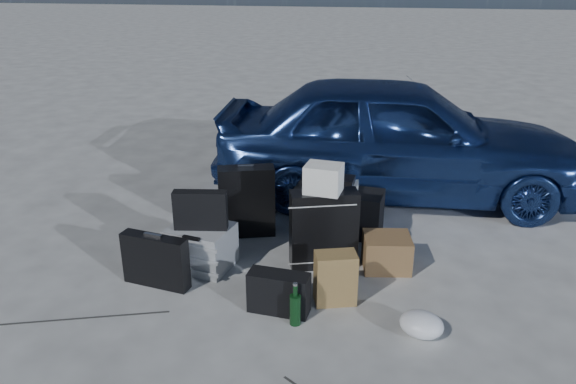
% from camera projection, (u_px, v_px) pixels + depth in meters
% --- Properties ---
extents(ground, '(60.00, 60.00, 0.00)m').
position_uv_depth(ground, '(269.00, 303.00, 3.98)').
color(ground, silver).
rests_on(ground, ground).
extents(car, '(3.70, 1.66, 1.24)m').
position_uv_depth(car, '(397.00, 137.00, 5.66)').
color(car, '#28468C').
rests_on(car, ground).
extents(pelican_case, '(0.54, 0.47, 0.34)m').
position_uv_depth(pelican_case, '(201.00, 247.00, 4.41)').
color(pelican_case, '#ABAEB0').
rests_on(pelican_case, ground).
extents(laptop_bag, '(0.42, 0.16, 0.30)m').
position_uv_depth(laptop_bag, '(200.00, 210.00, 4.27)').
color(laptop_bag, black).
rests_on(laptop_bag, pelican_case).
extents(briefcase, '(0.53, 0.21, 0.40)m').
position_uv_depth(briefcase, '(156.00, 261.00, 4.14)').
color(briefcase, black).
rests_on(briefcase, ground).
extents(suitcase_left, '(0.51, 0.31, 0.63)m').
position_uv_depth(suitcase_left, '(247.00, 201.00, 4.88)').
color(suitcase_left, black).
rests_on(suitcase_left, ground).
extents(suitcase_right, '(0.55, 0.34, 0.63)m').
position_uv_depth(suitcase_right, '(324.00, 229.00, 4.37)').
color(suitcase_right, black).
rests_on(suitcase_right, ground).
extents(white_carton, '(0.30, 0.25, 0.22)m').
position_uv_depth(white_carton, '(323.00, 179.00, 4.22)').
color(white_carton, white).
rests_on(white_carton, suitcase_right).
extents(duffel_bag, '(0.82, 0.43, 0.39)m').
position_uv_depth(duffel_bag, '(338.00, 211.00, 4.99)').
color(duffel_bag, black).
rests_on(duffel_bag, ground).
extents(flat_box_white, '(0.38, 0.29, 0.06)m').
position_uv_depth(flat_box_white, '(337.00, 188.00, 4.89)').
color(flat_box_white, white).
rests_on(flat_box_white, duffel_bag).
extents(flat_box_black, '(0.29, 0.22, 0.06)m').
position_uv_depth(flat_box_black, '(339.00, 180.00, 4.88)').
color(flat_box_black, black).
rests_on(flat_box_black, flat_box_white).
extents(kraft_bag, '(0.32, 0.25, 0.38)m').
position_uv_depth(kraft_bag, '(335.00, 278.00, 3.93)').
color(kraft_bag, olive).
rests_on(kraft_bag, ground).
extents(cardboard_box, '(0.40, 0.37, 0.27)m').
position_uv_depth(cardboard_box, '(387.00, 252.00, 4.40)').
color(cardboard_box, olive).
rests_on(cardboard_box, ground).
extents(plastic_bag, '(0.36, 0.33, 0.16)m').
position_uv_depth(plastic_bag, '(422.00, 324.00, 3.61)').
color(plastic_bag, white).
rests_on(plastic_bag, ground).
extents(messenger_bag, '(0.43, 0.20, 0.29)m').
position_uv_depth(messenger_bag, '(279.00, 293.00, 3.83)').
color(messenger_bag, black).
rests_on(messenger_bag, ground).
extents(green_bottle, '(0.08, 0.08, 0.30)m').
position_uv_depth(green_bottle, '(295.00, 305.00, 3.69)').
color(green_bottle, black).
rests_on(green_bottle, ground).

